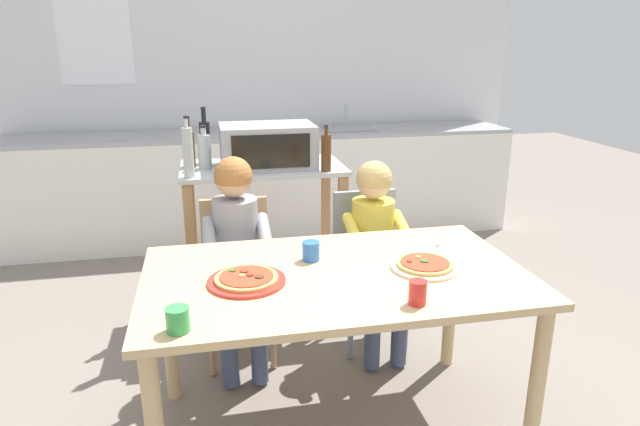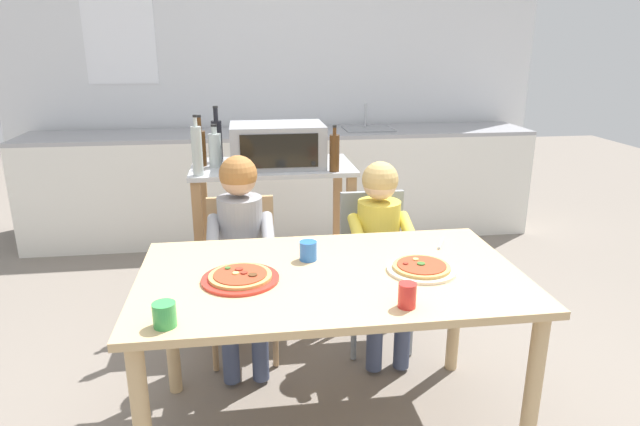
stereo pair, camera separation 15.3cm
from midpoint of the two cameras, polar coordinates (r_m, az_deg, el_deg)
ground_plane at (r=3.48m, az=-4.20°, el=-9.70°), size 11.52×11.52×0.00m
back_wall_tiled at (r=4.89m, az=-7.57°, el=14.55°), size 4.57×0.13×2.70m
kitchen_counter at (r=4.62m, az=-6.65°, el=2.97°), size 4.11×0.60×1.08m
kitchen_island_cart at (r=3.24m, az=-7.19°, el=-0.50°), size 0.92×0.53×0.91m
toaster_oven at (r=3.11m, az=-6.90°, el=6.95°), size 0.52×0.36×0.24m
bottle_clear_vinegar at (r=3.17m, az=-14.83°, el=6.52°), size 0.06×0.06×0.29m
bottle_tall_green_wine at (r=2.98m, az=-0.85°, el=6.31°), size 0.05×0.05×0.25m
bottle_squat_spirits at (r=3.12m, az=-13.32°, el=6.30°), size 0.07×0.07×0.24m
bottle_brown_beer at (r=3.26m, az=-13.20°, el=7.32°), size 0.06×0.06×0.32m
bottle_dark_olive_oil at (r=2.93m, az=-15.05°, el=6.13°), size 0.06×0.06×0.32m
dining_table at (r=2.18m, az=-0.40°, el=-8.39°), size 1.48×0.86×0.73m
dining_chair_left at (r=2.86m, az=-10.15°, el=-5.59°), size 0.36×0.36×0.81m
dining_chair_right at (r=2.96m, az=3.56°, el=-4.52°), size 0.36×0.36×0.81m
child_in_grey_shirt at (r=2.68m, az=-10.27°, el=-2.84°), size 0.32×0.42×1.05m
child_in_yellow_shirt at (r=2.79m, az=4.30°, el=-2.35°), size 0.32×0.42×1.00m
pizza_plate_red_rimmed at (r=2.08m, az=-9.76°, el=-6.87°), size 0.29×0.29×0.03m
pizza_plate_cream at (r=2.20m, az=8.88°, el=-5.43°), size 0.27×0.27×0.03m
drinking_cup_green at (r=1.79m, az=-17.01°, el=-10.59°), size 0.07×0.07×0.08m
drinking_cup_blue at (r=2.25m, az=-2.91°, el=-3.99°), size 0.07×0.07×0.08m
drinking_cup_red at (r=1.90m, az=7.83°, el=-8.23°), size 0.06×0.06×0.09m
serving_spoon at (r=2.50m, az=10.53°, el=-2.80°), size 0.07×0.13×0.01m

